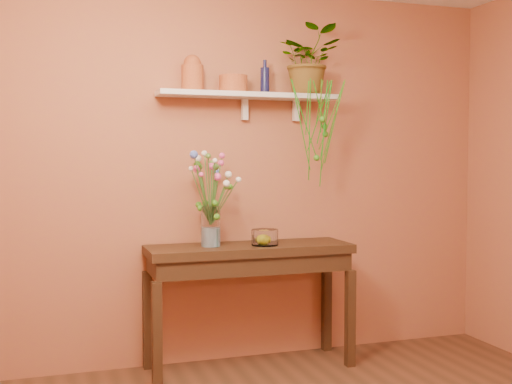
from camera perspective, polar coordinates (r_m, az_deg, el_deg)
name	(u,v)px	position (r m, az deg, el deg)	size (l,w,h in m)	color
room	(368,187)	(2.81, 9.97, 0.47)	(4.04, 4.04, 2.70)	brown
sideboard	(249,263)	(4.49, -0.60, -6.34)	(1.43, 0.46, 0.87)	#3B2315
wall_shelf	(250,96)	(4.58, -0.56, 8.55)	(1.30, 0.24, 0.19)	white
terracotta_jug	(192,74)	(4.51, -5.71, 10.46)	(0.19, 0.19, 0.25)	#B75E2B
terracotta_pot	(233,84)	(4.57, -2.04, 9.61)	(0.20, 0.20, 0.12)	#B75E2B
blue_bottle	(265,80)	(4.63, 0.80, 9.98)	(0.08, 0.08, 0.24)	#13153E
spider_plant	(309,61)	(4.75, 4.79, 11.58)	(0.44, 0.38, 0.49)	#397D18
plant_fronds	(321,127)	(4.57, 5.86, 5.83)	(0.44, 0.26, 0.75)	#397D18
glass_vase	(211,229)	(4.39, -4.07, -3.34)	(0.13, 0.13, 0.28)	white
bouquet	(210,178)	(4.38, -4.12, 1.21)	(0.34, 0.39, 0.51)	#386B28
glass_bowl	(265,238)	(4.44, 0.79, -4.13)	(0.18, 0.18, 0.11)	white
lemon	(264,239)	(4.44, 0.71, -4.24)	(0.07, 0.07, 0.07)	#FFFA18
carton	(212,238)	(4.37, -3.94, -4.10)	(0.06, 0.05, 0.13)	teal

